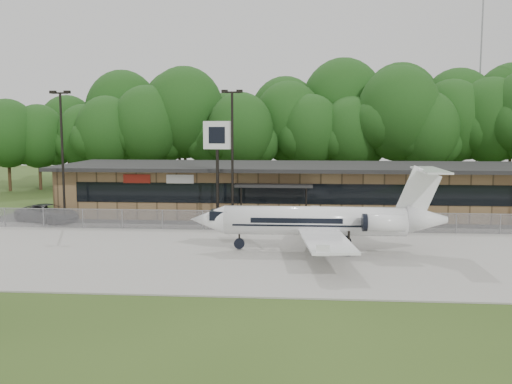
# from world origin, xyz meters

# --- Properties ---
(ground) EXTENTS (160.00, 160.00, 0.00)m
(ground) POSITION_xyz_m (0.00, 0.00, 0.00)
(ground) COLOR #2E4318
(ground) RESTS_ON ground
(apron) EXTENTS (64.00, 18.00, 0.08)m
(apron) POSITION_xyz_m (0.00, 8.00, 0.04)
(apron) COLOR #9E9B93
(apron) RESTS_ON ground
(parking_lot) EXTENTS (50.00, 9.00, 0.06)m
(parking_lot) POSITION_xyz_m (0.00, 19.50, 0.03)
(parking_lot) COLOR #383835
(parking_lot) RESTS_ON ground
(terminal) EXTENTS (41.00, 11.65, 4.30)m
(terminal) POSITION_xyz_m (-0.00, 23.94, 2.18)
(terminal) COLOR olive
(terminal) RESTS_ON ground
(fence) EXTENTS (46.00, 0.04, 1.52)m
(fence) POSITION_xyz_m (0.00, 15.00, 0.78)
(fence) COLOR gray
(fence) RESTS_ON ground
(treeline) EXTENTS (72.00, 12.00, 15.00)m
(treeline) POSITION_xyz_m (0.00, 42.00, 7.50)
(treeline) COLOR #153C13
(treeline) RESTS_ON ground
(radio_mast) EXTENTS (0.20, 0.20, 25.00)m
(radio_mast) POSITION_xyz_m (22.00, 48.00, 12.50)
(radio_mast) COLOR gray
(radio_mast) RESTS_ON ground
(light_pole_left) EXTENTS (1.55, 0.30, 10.23)m
(light_pole_left) POSITION_xyz_m (-18.00, 16.50, 5.98)
(light_pole_left) COLOR black
(light_pole_left) RESTS_ON ground
(light_pole_mid) EXTENTS (1.55, 0.30, 10.23)m
(light_pole_mid) POSITION_xyz_m (-5.00, 16.50, 5.98)
(light_pole_mid) COLOR black
(light_pole_mid) RESTS_ON ground
(business_jet) EXTENTS (15.44, 13.70, 5.22)m
(business_jet) POSITION_xyz_m (1.50, 8.56, 1.87)
(business_jet) COLOR white
(business_jet) RESTS_ON ground
(suv) EXTENTS (5.76, 4.10, 1.46)m
(suv) POSITION_xyz_m (-19.83, 17.50, 0.73)
(suv) COLOR #323234
(suv) RESTS_ON ground
(pole_sign) EXTENTS (2.09, 0.36, 7.96)m
(pole_sign) POSITION_xyz_m (-6.17, 16.80, 6.09)
(pole_sign) COLOR black
(pole_sign) RESTS_ON ground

